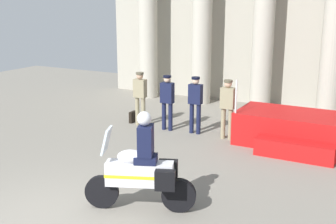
{
  "coord_description": "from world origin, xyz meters",
  "views": [
    {
      "loc": [
        5.22,
        -5.11,
        3.82
      ],
      "look_at": [
        0.51,
        3.66,
        1.25
      ],
      "focal_mm": 46.68,
      "sensor_mm": 36.0,
      "label": 1
    }
  ],
  "objects_px": {
    "briefcase_on_ground": "(133,117)",
    "officer_in_row_1": "(167,98)",
    "officer_in_row_2": "(195,100)",
    "officer_in_row_3": "(227,105)",
    "motorcycle_with_rider": "(143,170)",
    "officer_in_row_0": "(140,94)",
    "reviewing_stand": "(303,132)"
  },
  "relations": [
    {
      "from": "officer_in_row_3",
      "to": "motorcycle_with_rider",
      "type": "distance_m",
      "value": 4.78
    },
    {
      "from": "officer_in_row_1",
      "to": "officer_in_row_3",
      "type": "height_order",
      "value": "officer_in_row_3"
    },
    {
      "from": "officer_in_row_1",
      "to": "motorcycle_with_rider",
      "type": "distance_m",
      "value": 5.19
    },
    {
      "from": "officer_in_row_1",
      "to": "briefcase_on_ground",
      "type": "distance_m",
      "value": 1.6
    },
    {
      "from": "motorcycle_with_rider",
      "to": "briefcase_on_ground",
      "type": "height_order",
      "value": "motorcycle_with_rider"
    },
    {
      "from": "officer_in_row_0",
      "to": "officer_in_row_3",
      "type": "height_order",
      "value": "officer_in_row_3"
    },
    {
      "from": "officer_in_row_1",
      "to": "officer_in_row_2",
      "type": "distance_m",
      "value": 0.89
    },
    {
      "from": "officer_in_row_0",
      "to": "officer_in_row_3",
      "type": "relative_size",
      "value": 0.99
    },
    {
      "from": "officer_in_row_3",
      "to": "motorcycle_with_rider",
      "type": "relative_size",
      "value": 0.85
    },
    {
      "from": "officer_in_row_2",
      "to": "briefcase_on_ground",
      "type": "distance_m",
      "value": 2.4
    },
    {
      "from": "reviewing_stand",
      "to": "officer_in_row_1",
      "type": "xyz_separation_m",
      "value": [
        -3.93,
        -0.32,
        0.56
      ]
    },
    {
      "from": "officer_in_row_1",
      "to": "officer_in_row_2",
      "type": "bearing_deg",
      "value": -176.9
    },
    {
      "from": "briefcase_on_ground",
      "to": "reviewing_stand",
      "type": "bearing_deg",
      "value": 1.09
    },
    {
      "from": "officer_in_row_3",
      "to": "motorcycle_with_rider",
      "type": "xyz_separation_m",
      "value": [
        0.18,
        -4.77,
        -0.2
      ]
    },
    {
      "from": "motorcycle_with_rider",
      "to": "officer_in_row_0",
      "type": "bearing_deg",
      "value": -79.87
    },
    {
      "from": "reviewing_stand",
      "to": "officer_in_row_0",
      "type": "bearing_deg",
      "value": -177.07
    },
    {
      "from": "reviewing_stand",
      "to": "officer_in_row_0",
      "type": "xyz_separation_m",
      "value": [
        -4.92,
        -0.25,
        0.56
      ]
    },
    {
      "from": "officer_in_row_0",
      "to": "briefcase_on_ground",
      "type": "distance_m",
      "value": 0.91
    },
    {
      "from": "officer_in_row_2",
      "to": "officer_in_row_3",
      "type": "height_order",
      "value": "officer_in_row_3"
    },
    {
      "from": "officer_in_row_1",
      "to": "motorcycle_with_rider",
      "type": "xyz_separation_m",
      "value": [
        2.07,
        -4.76,
        -0.19
      ]
    },
    {
      "from": "reviewing_stand",
      "to": "motorcycle_with_rider",
      "type": "xyz_separation_m",
      "value": [
        -1.86,
        -5.08,
        0.37
      ]
    },
    {
      "from": "officer_in_row_1",
      "to": "officer_in_row_2",
      "type": "xyz_separation_m",
      "value": [
        0.88,
        0.08,
        0.01
      ]
    },
    {
      "from": "briefcase_on_ground",
      "to": "officer_in_row_1",
      "type": "bearing_deg",
      "value": -9.13
    },
    {
      "from": "officer_in_row_0",
      "to": "officer_in_row_1",
      "type": "bearing_deg",
      "value": 174.11
    },
    {
      "from": "reviewing_stand",
      "to": "officer_in_row_2",
      "type": "bearing_deg",
      "value": -175.41
    },
    {
      "from": "officer_in_row_0",
      "to": "officer_in_row_1",
      "type": "height_order",
      "value": "officer_in_row_0"
    },
    {
      "from": "officer_in_row_2",
      "to": "motorcycle_with_rider",
      "type": "distance_m",
      "value": 4.98
    },
    {
      "from": "officer_in_row_0",
      "to": "motorcycle_with_rider",
      "type": "bearing_deg",
      "value": 120.52
    },
    {
      "from": "reviewing_stand",
      "to": "officer_in_row_2",
      "type": "relative_size",
      "value": 2.09
    },
    {
      "from": "officer_in_row_0",
      "to": "officer_in_row_2",
      "type": "xyz_separation_m",
      "value": [
        1.87,
        0.01,
        0.01
      ]
    },
    {
      "from": "motorcycle_with_rider",
      "to": "briefcase_on_ground",
      "type": "xyz_separation_m",
      "value": [
        -3.44,
        4.98,
        -0.61
      ]
    },
    {
      "from": "reviewing_stand",
      "to": "officer_in_row_1",
      "type": "relative_size",
      "value": 2.11
    }
  ]
}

